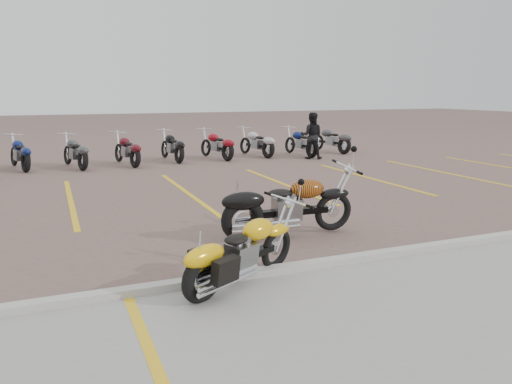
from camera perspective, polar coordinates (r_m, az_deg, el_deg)
ground at (r=8.76m, az=-1.31°, el=-4.84°), size 100.00×100.00×0.00m
concrete_apron at (r=5.13m, az=18.09°, el=-17.68°), size 60.00×5.00×0.01m
curb at (r=7.00m, az=4.67°, el=-8.60°), size 60.00×0.18×0.12m
parking_stripes at (r=12.47m, az=-7.96°, el=-0.01°), size 38.00×5.50×0.01m
yellow_cruiser at (r=6.39m, az=-2.12°, el=-7.17°), size 1.86×1.08×0.84m
flame_cruiser at (r=8.52m, az=3.35°, el=-1.89°), size 2.42×0.37×0.99m
person_b at (r=18.57m, az=6.37°, el=6.41°), size 1.04×0.98×1.70m
bg_bike_row at (r=17.69m, az=-14.80°, el=4.88°), size 17.52×2.09×1.10m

